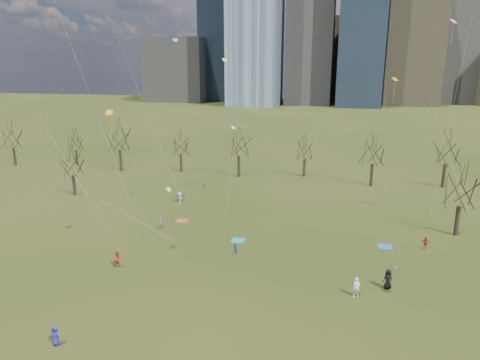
% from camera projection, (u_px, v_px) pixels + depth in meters
% --- Properties ---
extents(ground, '(500.00, 500.00, 0.00)m').
position_uv_depth(ground, '(211.00, 279.00, 41.93)').
color(ground, black).
rests_on(ground, ground).
extents(downtown_skyline, '(212.50, 78.00, 118.00)m').
position_uv_depth(downtown_skyline, '(322.00, 30.00, 230.27)').
color(downtown_skyline, slate).
rests_on(downtown_skyline, ground).
extents(bare_tree_row, '(113.04, 29.80, 9.50)m').
position_uv_depth(bare_tree_row, '(273.00, 149.00, 75.34)').
color(bare_tree_row, black).
rests_on(bare_tree_row, ground).
extents(blanket_teal, '(1.60, 1.50, 0.03)m').
position_uv_depth(blanket_teal, '(238.00, 240.00, 51.31)').
color(blanket_teal, '#178A80').
rests_on(blanket_teal, ground).
extents(blanket_navy, '(1.60, 1.50, 0.03)m').
position_uv_depth(blanket_navy, '(385.00, 247.00, 49.55)').
color(blanket_navy, '#2452AC').
rests_on(blanket_navy, ground).
extents(blanket_crimson, '(1.60, 1.50, 0.03)m').
position_uv_depth(blanket_crimson, '(182.00, 221.00, 57.81)').
color(blanket_crimson, '#BE3D26').
rests_on(blanket_crimson, ground).
extents(person_0, '(0.87, 0.67, 1.59)m').
position_uv_depth(person_0, '(55.00, 336.00, 31.87)').
color(person_0, '#232293').
rests_on(person_0, ground).
extents(person_1, '(0.80, 0.71, 1.86)m').
position_uv_depth(person_1, '(356.00, 287.00, 38.58)').
color(person_1, white).
rests_on(person_1, ground).
extents(person_2, '(1.09, 1.12, 1.81)m').
position_uv_depth(person_2, '(118.00, 259.00, 44.25)').
color(person_2, '#AD3A18').
rests_on(person_2, ground).
extents(person_3, '(0.41, 0.67, 1.02)m').
position_uv_depth(person_3, '(396.00, 271.00, 42.65)').
color(person_3, slate).
rests_on(person_3, ground).
extents(person_6, '(1.14, 1.02, 1.96)m').
position_uv_depth(person_6, '(388.00, 279.00, 40.00)').
color(person_6, black).
rests_on(person_6, ground).
extents(person_7, '(0.54, 0.67, 1.61)m').
position_uv_depth(person_7, '(161.00, 223.00, 54.75)').
color(person_7, '#9D4E93').
rests_on(person_7, ground).
extents(person_8, '(0.54, 0.64, 1.15)m').
position_uv_depth(person_8, '(235.00, 249.00, 47.55)').
color(person_8, '#2C26A5').
rests_on(person_8, ground).
extents(person_9, '(1.24, 1.01, 1.67)m').
position_uv_depth(person_9, '(179.00, 198.00, 65.24)').
color(person_9, silver).
rests_on(person_9, ground).
extents(person_10, '(0.96, 0.55, 1.54)m').
position_uv_depth(person_10, '(425.00, 243.00, 48.65)').
color(person_10, '#9E3216').
rests_on(person_10, ground).
extents(person_11, '(1.70, 1.59, 1.90)m').
position_uv_depth(person_11, '(181.00, 196.00, 65.74)').
color(person_11, slate).
rests_on(person_11, ground).
extents(person_13, '(0.54, 0.68, 1.63)m').
position_uv_depth(person_13, '(205.00, 184.00, 72.92)').
color(person_13, '#1B7D38').
rests_on(person_13, ground).
extents(kites_airborne, '(51.81, 43.55, 31.33)m').
position_uv_depth(kites_airborne, '(285.00, 137.00, 50.12)').
color(kites_airborne, orange).
rests_on(kites_airborne, ground).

